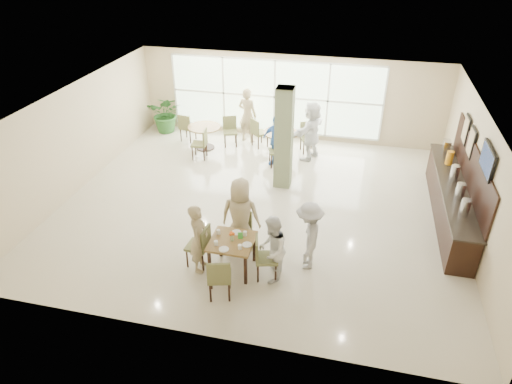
% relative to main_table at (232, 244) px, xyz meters
% --- Properties ---
extents(ground, '(10.00, 10.00, 0.00)m').
position_rel_main_table_xyz_m(ground, '(-0.03, 2.63, -0.65)').
color(ground, beige).
rests_on(ground, ground).
extents(room_shell, '(10.00, 10.00, 10.00)m').
position_rel_main_table_xyz_m(room_shell, '(-0.03, 2.63, 1.05)').
color(room_shell, white).
rests_on(room_shell, ground).
extents(window_bank, '(7.00, 0.04, 7.00)m').
position_rel_main_table_xyz_m(window_bank, '(-0.53, 7.09, 0.75)').
color(window_bank, silver).
rests_on(window_bank, ground).
extents(column, '(0.45, 0.45, 2.80)m').
position_rel_main_table_xyz_m(column, '(0.37, 3.83, 0.75)').
color(column, '#71825B').
rests_on(column, ground).
extents(main_table, '(0.90, 0.90, 0.75)m').
position_rel_main_table_xyz_m(main_table, '(0.00, 0.00, 0.00)').
color(main_table, brown).
rests_on(main_table, ground).
extents(round_table_left, '(1.05, 1.05, 0.75)m').
position_rel_main_table_xyz_m(round_table_left, '(-2.52, 5.65, -0.09)').
color(round_table_left, brown).
rests_on(round_table_left, ground).
extents(round_table_right, '(1.10, 1.10, 0.75)m').
position_rel_main_table_xyz_m(round_table_right, '(-0.06, 5.77, -0.08)').
color(round_table_right, brown).
rests_on(round_table_right, ground).
extents(chairs_main_table, '(2.02, 2.12, 0.95)m').
position_rel_main_table_xyz_m(chairs_main_table, '(-0.03, -0.03, -0.17)').
color(chairs_main_table, brown).
rests_on(chairs_main_table, ground).
extents(chairs_table_left, '(2.04, 1.71, 0.95)m').
position_rel_main_table_xyz_m(chairs_table_left, '(-2.50, 5.68, -0.17)').
color(chairs_table_left, brown).
rests_on(chairs_table_left, ground).
extents(chairs_table_right, '(2.20, 1.85, 0.95)m').
position_rel_main_table_xyz_m(chairs_table_right, '(-0.03, 5.76, -0.17)').
color(chairs_table_right, brown).
rests_on(chairs_table_right, ground).
extents(tabletop_clutter, '(0.81, 0.81, 0.21)m').
position_rel_main_table_xyz_m(tabletop_clutter, '(0.02, -0.02, 0.16)').
color(tabletop_clutter, white).
rests_on(tabletop_clutter, main_table).
extents(buffet_counter, '(0.64, 4.70, 1.95)m').
position_rel_main_table_xyz_m(buffet_counter, '(4.67, 3.14, -0.10)').
color(buffet_counter, black).
rests_on(buffet_counter, ground).
extents(wall_tv, '(0.06, 1.00, 0.58)m').
position_rel_main_table_xyz_m(wall_tv, '(4.90, 2.03, 1.50)').
color(wall_tv, black).
rests_on(wall_tv, ground).
extents(framed_art_a, '(0.05, 0.55, 0.70)m').
position_rel_main_table_xyz_m(framed_art_a, '(4.91, 3.63, 1.20)').
color(framed_art_a, black).
rests_on(framed_art_a, ground).
extents(framed_art_b, '(0.05, 0.55, 0.70)m').
position_rel_main_table_xyz_m(framed_art_b, '(4.91, 4.43, 1.20)').
color(framed_art_b, black).
rests_on(framed_art_b, ground).
extents(potted_plant, '(1.30, 1.30, 1.32)m').
position_rel_main_table_xyz_m(potted_plant, '(-4.25, 6.66, 0.01)').
color(potted_plant, '#275C24').
rests_on(potted_plant, ground).
extents(teen_left, '(0.40, 0.58, 1.54)m').
position_rel_main_table_xyz_m(teen_left, '(-0.67, -0.11, 0.12)').
color(teen_left, tan).
rests_on(teen_left, ground).
extents(teen_far, '(0.88, 0.50, 1.77)m').
position_rel_main_table_xyz_m(teen_far, '(-0.01, 0.71, 0.24)').
color(teen_far, tan).
rests_on(teen_far, ground).
extents(teen_right, '(0.60, 0.75, 1.48)m').
position_rel_main_table_xyz_m(teen_right, '(0.85, -0.09, 0.09)').
color(teen_right, white).
rests_on(teen_right, ground).
extents(teen_standing, '(0.64, 1.04, 1.55)m').
position_rel_main_table_xyz_m(teen_standing, '(1.51, 0.48, 0.12)').
color(teen_standing, '#AEAFB1').
rests_on(teen_standing, ground).
extents(adult_a, '(1.05, 0.85, 1.56)m').
position_rel_main_table_xyz_m(adult_a, '(-0.06, 5.01, 0.13)').
color(adult_a, '#4279C8').
rests_on(adult_a, ground).
extents(adult_b, '(1.33, 1.84, 1.82)m').
position_rel_main_table_xyz_m(adult_b, '(0.89, 5.69, 0.26)').
color(adult_b, white).
rests_on(adult_b, ground).
extents(adult_standing, '(0.76, 0.61, 1.83)m').
position_rel_main_table_xyz_m(adult_standing, '(-1.31, 6.51, 0.26)').
color(adult_standing, tan).
rests_on(adult_standing, ground).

